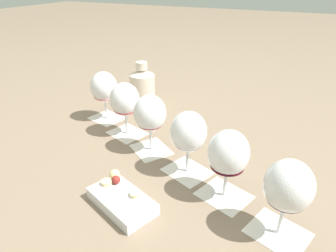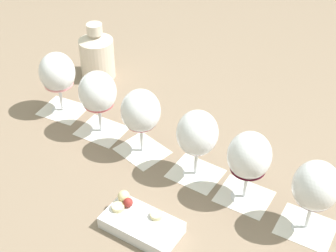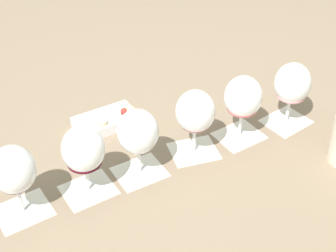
# 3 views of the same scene
# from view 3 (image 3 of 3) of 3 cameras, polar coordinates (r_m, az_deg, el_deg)

# --- Properties ---
(ground_plane) EXTENTS (8.00, 8.00, 0.00)m
(ground_plane) POSITION_cam_3_polar(r_m,az_deg,el_deg) (1.27, 0.04, -4.00)
(ground_plane) COLOR #7F6B56
(tasting_card_0) EXTENTS (0.14, 0.13, 0.00)m
(tasting_card_0) POSITION_cam_3_polar(r_m,az_deg,el_deg) (1.43, 12.94, 0.51)
(tasting_card_0) COLOR silver
(tasting_card_0) RESTS_ON ground_plane
(tasting_card_1) EXTENTS (0.14, 0.13, 0.00)m
(tasting_card_1) POSITION_cam_3_polar(r_m,az_deg,el_deg) (1.36, 7.87, -1.05)
(tasting_card_1) COLOR silver
(tasting_card_1) RESTS_ON ground_plane
(tasting_card_2) EXTENTS (0.15, 0.15, 0.00)m
(tasting_card_2) POSITION_cam_3_polar(r_m,az_deg,el_deg) (1.30, 2.87, -2.77)
(tasting_card_2) COLOR silver
(tasting_card_2) RESTS_ON ground_plane
(tasting_card_3) EXTENTS (0.14, 0.14, 0.00)m
(tasting_card_3) POSITION_cam_3_polar(r_m,az_deg,el_deg) (1.24, -3.16, -5.10)
(tasting_card_3) COLOR silver
(tasting_card_3) RESTS_ON ground_plane
(tasting_card_4) EXTENTS (0.14, 0.13, 0.00)m
(tasting_card_4) POSITION_cam_3_polar(r_m,az_deg,el_deg) (1.21, -8.81, -7.00)
(tasting_card_4) COLOR silver
(tasting_card_4) RESTS_ON ground_plane
(tasting_card_5) EXTENTS (0.14, 0.13, 0.00)m
(tasting_card_5) POSITION_cam_3_polar(r_m,az_deg,el_deg) (1.19, -15.74, -9.05)
(tasting_card_5) COLOR silver
(tasting_card_5) RESTS_ON ground_plane
(wine_glass_0) EXTENTS (0.10, 0.10, 0.18)m
(wine_glass_0) POSITION_cam_3_polar(r_m,az_deg,el_deg) (1.37, 13.61, 4.41)
(wine_glass_0) COLOR white
(wine_glass_0) RESTS_ON tasting_card_0
(wine_glass_1) EXTENTS (0.10, 0.10, 0.18)m
(wine_glass_1) POSITION_cam_3_polar(r_m,az_deg,el_deg) (1.29, 8.30, 2.98)
(wine_glass_1) COLOR white
(wine_glass_1) RESTS_ON tasting_card_1
(wine_glass_2) EXTENTS (0.10, 0.10, 0.18)m
(wine_glass_2) POSITION_cam_3_polar(r_m,az_deg,el_deg) (1.23, 3.03, 1.35)
(wine_glass_2) COLOR white
(wine_glass_2) RESTS_ON tasting_card_2
(wine_glass_3) EXTENTS (0.10, 0.10, 0.18)m
(wine_glass_3) POSITION_cam_3_polar(r_m,az_deg,el_deg) (1.17, -3.35, -0.92)
(wine_glass_3) COLOR white
(wine_glass_3) RESTS_ON tasting_card_3
(wine_glass_4) EXTENTS (0.10, 0.10, 0.18)m
(wine_glass_4) POSITION_cam_3_polar(r_m,az_deg,el_deg) (1.13, -9.36, -2.79)
(wine_glass_4) COLOR white
(wine_glass_4) RESTS_ON tasting_card_4
(wine_glass_5) EXTENTS (0.10, 0.10, 0.18)m
(wine_glass_5) POSITION_cam_3_polar(r_m,az_deg,el_deg) (1.12, -16.72, -4.94)
(wine_glass_5) COLOR white
(wine_glass_5) RESTS_ON tasting_card_5
(snack_dish) EXTENTS (0.19, 0.14, 0.06)m
(snack_dish) POSITION_cam_3_polar(r_m,az_deg,el_deg) (1.38, -6.74, 0.62)
(snack_dish) COLOR silver
(snack_dish) RESTS_ON ground_plane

